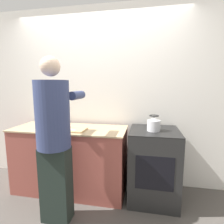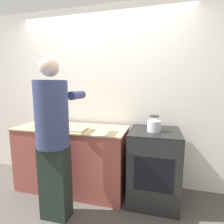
{
  "view_description": "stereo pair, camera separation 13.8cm",
  "coord_description": "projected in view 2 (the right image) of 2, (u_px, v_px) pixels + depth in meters",
  "views": [
    {
      "loc": [
        0.67,
        -1.88,
        1.47
      ],
      "look_at": [
        0.27,
        0.21,
        1.15
      ],
      "focal_mm": 28.0,
      "sensor_mm": 36.0,
      "label": 1
    },
    {
      "loc": [
        0.8,
        -1.85,
        1.47
      ],
      "look_at": [
        0.27,
        0.21,
        1.15
      ],
      "focal_mm": 28.0,
      "sensor_mm": 36.0,
      "label": 2
    }
  ],
  "objects": [
    {
      "name": "kettle",
      "position": [
        154.0,
        125.0,
        2.1
      ],
      "size": [
        0.16,
        0.16,
        0.19
      ],
      "color": "silver",
      "rests_on": "oven"
    },
    {
      "name": "oven",
      "position": [
        154.0,
        166.0,
        2.22
      ],
      "size": [
        0.61,
        0.62,
        0.92
      ],
      "color": "black",
      "rests_on": "ground_plane"
    },
    {
      "name": "cutting_board",
      "position": [
        74.0,
        129.0,
        2.27
      ],
      "size": [
        0.33,
        0.24,
        0.02
      ],
      "color": "tan",
      "rests_on": "counter"
    },
    {
      "name": "counter",
      "position": [
        72.0,
        158.0,
        2.49
      ],
      "size": [
        1.55,
        0.61,
        0.9
      ],
      "color": "#9E4C42",
      "rests_on": "ground_plane"
    },
    {
      "name": "ground_plane",
      "position": [
        87.0,
        204.0,
        2.19
      ],
      "size": [
        12.0,
        12.0,
        0.0
      ],
      "primitive_type": "plane",
      "color": "#4C4742"
    },
    {
      "name": "person",
      "position": [
        54.0,
        135.0,
        1.86
      ],
      "size": [
        0.39,
        0.62,
        1.75
      ],
      "color": "#1F2A24",
      "rests_on": "ground_plane"
    },
    {
      "name": "bowl_prep",
      "position": [
        45.0,
        126.0,
        2.36
      ],
      "size": [
        0.13,
        0.13,
        0.06
      ],
      "color": "silver",
      "rests_on": "counter"
    },
    {
      "name": "knife",
      "position": [
        70.0,
        129.0,
        2.25
      ],
      "size": [
        0.21,
        0.1,
        0.01
      ],
      "rotation": [
        0.0,
        0.0,
        -0.34
      ],
      "color": "silver",
      "rests_on": "cutting_board"
    },
    {
      "name": "wall_back",
      "position": [
        103.0,
        97.0,
        2.65
      ],
      "size": [
        8.0,
        0.05,
        2.6
      ],
      "color": "white",
      "rests_on": "ground_plane"
    },
    {
      "name": "canister_jar",
      "position": [
        52.0,
        120.0,
        2.55
      ],
      "size": [
        0.16,
        0.16,
        0.16
      ],
      "color": "#4C4C51",
      "rests_on": "counter"
    }
  ]
}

